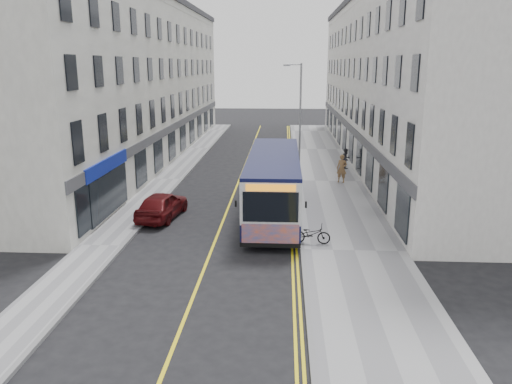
# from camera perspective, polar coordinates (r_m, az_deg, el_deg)

# --- Properties ---
(ground) EXTENTS (140.00, 140.00, 0.00)m
(ground) POSITION_cam_1_polar(r_m,az_deg,el_deg) (23.37, -4.67, -5.53)
(ground) COLOR black
(ground) RESTS_ON ground
(pavement_east) EXTENTS (4.50, 64.00, 0.12)m
(pavement_east) POSITION_cam_1_polar(r_m,az_deg,el_deg) (34.80, 8.30, 1.18)
(pavement_east) COLOR gray
(pavement_east) RESTS_ON ground
(pavement_west) EXTENTS (2.00, 64.00, 0.12)m
(pavement_west) POSITION_cam_1_polar(r_m,az_deg,el_deg) (35.60, -10.04, 1.41)
(pavement_west) COLOR gray
(pavement_west) RESTS_ON ground
(kerb_east) EXTENTS (0.18, 64.00, 0.13)m
(kerb_east) POSITION_cam_1_polar(r_m,az_deg,el_deg) (34.67, 4.60, 1.25)
(kerb_east) COLOR slate
(kerb_east) RESTS_ON ground
(kerb_west) EXTENTS (0.18, 64.00, 0.13)m
(kerb_west) POSITION_cam_1_polar(r_m,az_deg,el_deg) (35.38, -8.47, 1.41)
(kerb_west) COLOR slate
(kerb_west) RESTS_ON ground
(road_centre_line) EXTENTS (0.12, 64.00, 0.01)m
(road_centre_line) POSITION_cam_1_polar(r_m,az_deg,el_deg) (34.81, -2.00, 1.24)
(road_centre_line) COLOR yellow
(road_centre_line) RESTS_ON ground
(road_dbl_yellow_inner) EXTENTS (0.10, 64.00, 0.01)m
(road_dbl_yellow_inner) POSITION_cam_1_polar(r_m,az_deg,el_deg) (34.67, 3.85, 1.16)
(road_dbl_yellow_inner) COLOR yellow
(road_dbl_yellow_inner) RESTS_ON ground
(road_dbl_yellow_outer) EXTENTS (0.10, 64.00, 0.01)m
(road_dbl_yellow_outer) POSITION_cam_1_polar(r_m,az_deg,el_deg) (34.68, 4.18, 1.15)
(road_dbl_yellow_outer) COLOR yellow
(road_dbl_yellow_outer) RESTS_ON ground
(terrace_east) EXTENTS (6.00, 46.00, 13.00)m
(terrace_east) POSITION_cam_1_polar(r_m,az_deg,el_deg) (43.58, 14.65, 12.09)
(terrace_east) COLOR white
(terrace_east) RESTS_ON ground
(terrace_west) EXTENTS (6.00, 46.00, 13.00)m
(terrace_west) POSITION_cam_1_polar(r_m,az_deg,el_deg) (44.45, -12.89, 12.23)
(terrace_west) COLOR silver
(terrace_west) RESTS_ON ground
(streetlamp) EXTENTS (1.32, 0.18, 8.00)m
(streetlamp) POSITION_cam_1_polar(r_m,az_deg,el_deg) (35.94, 4.94, 8.69)
(streetlamp) COLOR #979A9F
(streetlamp) RESTS_ON ground
(city_bus) EXTENTS (2.69, 11.52, 3.35)m
(city_bus) POSITION_cam_1_polar(r_m,az_deg,el_deg) (26.57, 2.02, 1.10)
(city_bus) COLOR black
(city_bus) RESTS_ON ground
(bicycle) EXTENTS (1.77, 0.77, 0.90)m
(bicycle) POSITION_cam_1_polar(r_m,az_deg,el_deg) (22.55, 6.32, -4.79)
(bicycle) COLOR black
(bicycle) RESTS_ON pavement_east
(pedestrian_near) EXTENTS (0.81, 0.67, 1.91)m
(pedestrian_near) POSITION_cam_1_polar(r_m,az_deg,el_deg) (34.28, 9.77, 2.66)
(pedestrian_near) COLOR brown
(pedestrian_near) RESTS_ON pavement_east
(pedestrian_far) EXTENTS (0.98, 0.96, 1.59)m
(pedestrian_far) POSITION_cam_1_polar(r_m,az_deg,el_deg) (38.73, 10.26, 3.75)
(pedestrian_far) COLOR black
(pedestrian_far) RESTS_ON pavement_east
(car_white) EXTENTS (1.47, 3.83, 1.25)m
(car_white) POSITION_cam_1_polar(r_m,az_deg,el_deg) (43.85, 3.30, 4.81)
(car_white) COLOR white
(car_white) RESTS_ON ground
(car_maroon) EXTENTS (2.28, 4.44, 1.44)m
(car_maroon) POSITION_cam_1_polar(r_m,az_deg,el_deg) (26.82, -10.70, -1.47)
(car_maroon) COLOR #520D10
(car_maroon) RESTS_ON ground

